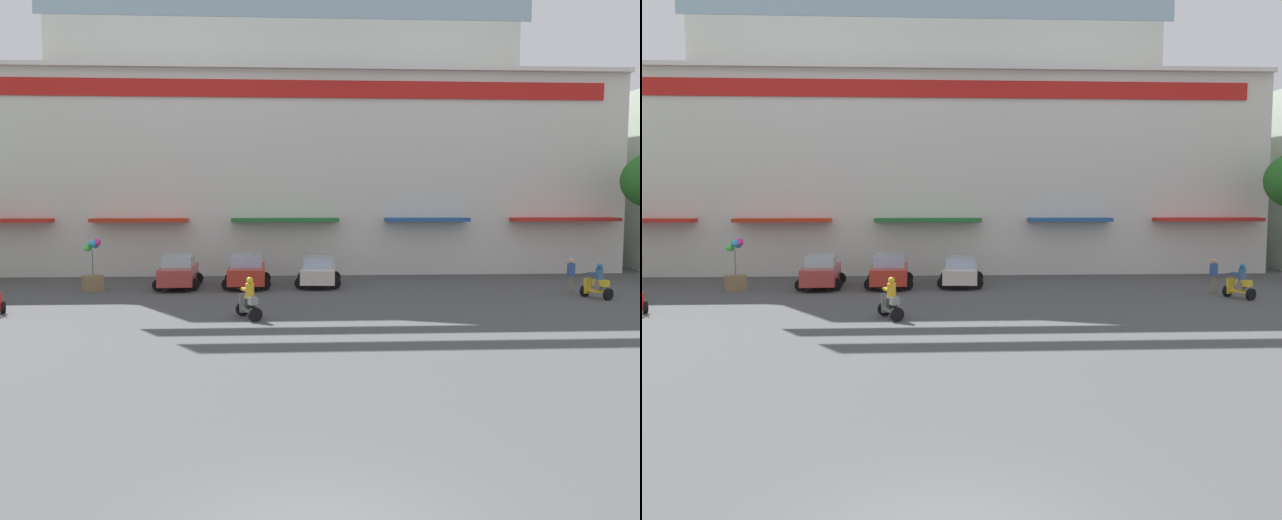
{
  "view_description": "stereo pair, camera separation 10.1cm",
  "coord_description": "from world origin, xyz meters",
  "views": [
    {
      "loc": [
        -0.46,
        -8.23,
        4.48
      ],
      "look_at": [
        1.17,
        18.7,
        1.95
      ],
      "focal_mm": 37.96,
      "sensor_mm": 36.0,
      "label": 1
    },
    {
      "loc": [
        -0.36,
        -8.24,
        4.48
      ],
      "look_at": [
        1.17,
        18.7,
        1.95
      ],
      "focal_mm": 37.96,
      "sensor_mm": 36.0,
      "label": 2
    }
  ],
  "objects": [
    {
      "name": "ground_plane",
      "position": [
        0.0,
        13.0,
        0.0
      ],
      "size": [
        128.0,
        128.0,
        0.0
      ],
      "primitive_type": "plane",
      "color": "#494A4B"
    },
    {
      "name": "colonial_building",
      "position": [
        -0.0,
        36.19,
        9.52
      ],
      "size": [
        39.27,
        16.99,
        21.4
      ],
      "color": "silver",
      "rests_on": "ground"
    },
    {
      "name": "parked_car_0",
      "position": [
        -5.42,
        25.25,
        0.8
      ],
      "size": [
        2.34,
        4.3,
        1.61
      ],
      "color": "#B03432",
      "rests_on": "ground"
    },
    {
      "name": "parked_car_1",
      "position": [
        -2.07,
        25.29,
        0.8
      ],
      "size": [
        2.4,
        4.14,
        1.62
      ],
      "color": "red",
      "rests_on": "ground"
    },
    {
      "name": "parked_car_2",
      "position": [
        1.51,
        25.52,
        0.74
      ],
      "size": [
        2.48,
        4.25,
        1.46
      ],
      "color": "beige",
      "rests_on": "ground"
    },
    {
      "name": "scooter_rider_0",
      "position": [
        13.55,
        20.54,
        0.65
      ],
      "size": [
        1.05,
        1.48,
        1.58
      ],
      "color": "black",
      "rests_on": "ground"
    },
    {
      "name": "scooter_rider_3",
      "position": [
        -1.58,
        16.43,
        0.65
      ],
      "size": [
        1.05,
        1.55,
        1.56
      ],
      "color": "black",
      "rests_on": "ground"
    },
    {
      "name": "pedestrian_1",
      "position": [
        13.07,
        22.16,
        0.91
      ],
      "size": [
        0.48,
        0.48,
        1.62
      ],
      "color": "slate",
      "rests_on": "ground"
    },
    {
      "name": "balloon_vendor_cart",
      "position": [
        -9.33,
        24.34,
        1.05
      ],
      "size": [
        1.08,
        0.98,
        2.51
      ],
      "color": "olive",
      "rests_on": "ground"
    }
  ]
}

